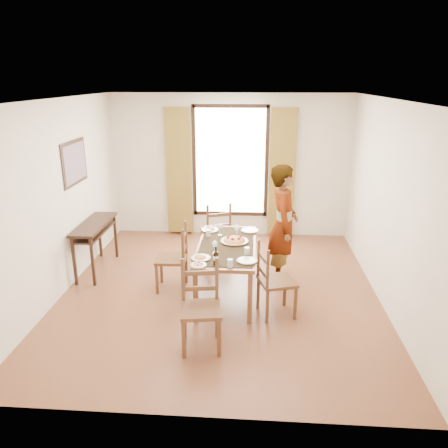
# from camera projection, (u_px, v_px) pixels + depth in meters

# --- Properties ---
(ground) EXTENTS (5.00, 5.00, 0.00)m
(ground) POSITION_uv_depth(u_px,v_px,m) (220.00, 291.00, 6.38)
(ground) COLOR #4F2718
(ground) RESTS_ON ground
(room_shell) EXTENTS (4.60, 5.10, 2.74)m
(room_shell) POSITION_uv_depth(u_px,v_px,m) (220.00, 186.00, 6.01)
(room_shell) COLOR beige
(room_shell) RESTS_ON ground
(console_table) EXTENTS (0.38, 1.20, 0.80)m
(console_table) POSITION_uv_depth(u_px,v_px,m) (95.00, 230.00, 6.86)
(console_table) COLOR black
(console_table) RESTS_ON ground
(dining_table) EXTENTS (0.80, 1.65, 0.76)m
(dining_table) POSITION_uv_depth(u_px,v_px,m) (227.00, 250.00, 6.08)
(dining_table) COLOR brown
(dining_table) RESTS_ON ground
(chair_west) EXTENTS (0.45, 0.45, 0.99)m
(chair_west) POSITION_uv_depth(u_px,v_px,m) (174.00, 259.00, 6.32)
(chair_west) COLOR brown
(chair_west) RESTS_ON ground
(chair_north) EXTENTS (0.58, 0.58, 1.01)m
(chair_north) POSITION_uv_depth(u_px,v_px,m) (216.00, 232.00, 7.39)
(chair_north) COLOR brown
(chair_north) RESTS_ON ground
(chair_south) EXTENTS (0.52, 0.52, 1.03)m
(chair_south) POSITION_uv_depth(u_px,v_px,m) (201.00, 309.00, 4.94)
(chair_south) COLOR brown
(chair_south) RESTS_ON ground
(chair_east) EXTENTS (0.55, 0.55, 0.99)m
(chair_east) POSITION_uv_depth(u_px,v_px,m) (274.00, 282.00, 5.61)
(chair_east) COLOR brown
(chair_east) RESTS_ON ground
(man) EXTENTS (0.70, 0.50, 1.80)m
(man) POSITION_uv_depth(u_px,v_px,m) (283.00, 225.00, 6.40)
(man) COLOR gray
(man) RESTS_ON ground
(plate_sw) EXTENTS (0.27, 0.27, 0.05)m
(plate_sw) POSITION_uv_depth(u_px,v_px,m) (200.00, 257.00, 5.58)
(plate_sw) COLOR silver
(plate_sw) RESTS_ON dining_table
(plate_se) EXTENTS (0.27, 0.27, 0.05)m
(plate_se) POSITION_uv_depth(u_px,v_px,m) (247.00, 260.00, 5.50)
(plate_se) COLOR silver
(plate_se) RESTS_ON dining_table
(plate_nw) EXTENTS (0.27, 0.27, 0.05)m
(plate_nw) POSITION_uv_depth(u_px,v_px,m) (210.00, 229.00, 6.61)
(plate_nw) COLOR silver
(plate_nw) RESTS_ON dining_table
(plate_ne) EXTENTS (0.27, 0.27, 0.05)m
(plate_ne) POSITION_uv_depth(u_px,v_px,m) (250.00, 229.00, 6.59)
(plate_ne) COLOR silver
(plate_ne) RESTS_ON dining_table
(pasta_platter) EXTENTS (0.40, 0.40, 0.10)m
(pasta_platter) POSITION_uv_depth(u_px,v_px,m) (234.00, 239.00, 6.14)
(pasta_platter) COLOR #BF5A18
(pasta_platter) RESTS_ON dining_table
(caprese_plate) EXTENTS (0.20, 0.20, 0.04)m
(caprese_plate) POSITION_uv_depth(u_px,v_px,m) (198.00, 264.00, 5.38)
(caprese_plate) COLOR silver
(caprese_plate) RESTS_ON dining_table
(wine_glass_a) EXTENTS (0.08, 0.08, 0.18)m
(wine_glass_a) POSITION_uv_depth(u_px,v_px,m) (215.00, 247.00, 5.72)
(wine_glass_a) COLOR white
(wine_glass_a) RESTS_ON dining_table
(wine_glass_b) EXTENTS (0.08, 0.08, 0.18)m
(wine_glass_b) POSITION_uv_depth(u_px,v_px,m) (237.00, 231.00, 6.35)
(wine_glass_b) COLOR white
(wine_glass_b) RESTS_ON dining_table
(wine_glass_c) EXTENTS (0.08, 0.08, 0.18)m
(wine_glass_c) POSITION_uv_depth(u_px,v_px,m) (220.00, 229.00, 6.40)
(wine_glass_c) COLOR white
(wine_glass_c) RESTS_ON dining_table
(tumbler_a) EXTENTS (0.07, 0.07, 0.10)m
(tumbler_a) POSITION_uv_depth(u_px,v_px,m) (247.00, 251.00, 5.71)
(tumbler_a) COLOR silver
(tumbler_a) RESTS_ON dining_table
(tumbler_b) EXTENTS (0.07, 0.07, 0.10)m
(tumbler_b) POSITION_uv_depth(u_px,v_px,m) (208.00, 233.00, 6.37)
(tumbler_b) COLOR silver
(tumbler_b) RESTS_ON dining_table
(tumbler_c) EXTENTS (0.07, 0.07, 0.10)m
(tumbler_c) POSITION_uv_depth(u_px,v_px,m) (230.00, 263.00, 5.34)
(tumbler_c) COLOR silver
(tumbler_c) RESTS_ON dining_table
(wine_bottle) EXTENTS (0.07, 0.07, 0.25)m
(wine_bottle) POSITION_uv_depth(u_px,v_px,m) (216.00, 256.00, 5.37)
(wine_bottle) COLOR black
(wine_bottle) RESTS_ON dining_table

